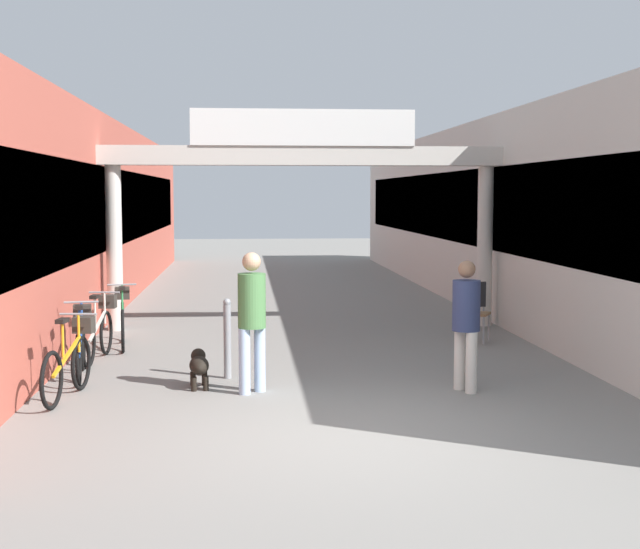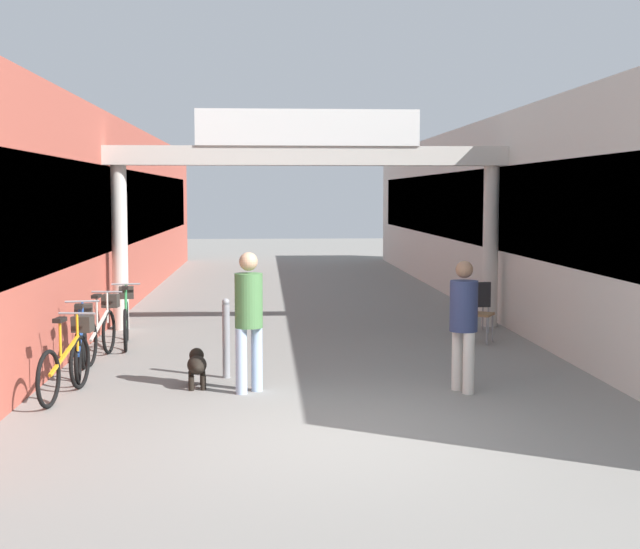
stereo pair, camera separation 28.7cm
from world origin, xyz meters
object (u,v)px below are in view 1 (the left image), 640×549
(pedestrian_companion, at_px, (466,317))
(cafe_chair_black_farther, at_px, (473,301))
(bicycle_blue_second, at_px, (81,344))
(bollard_post_metal, at_px, (227,338))
(bicycle_orange_nearest, at_px, (70,361))
(dog_on_leash, at_px, (199,365))
(bicycle_green_farthest, at_px, (123,319))
(pedestrian_with_dog, at_px, (252,313))
(cafe_chair_wood_nearer, at_px, (471,309))
(bicycle_silver_third, at_px, (99,330))

(pedestrian_companion, relative_size, cafe_chair_black_farther, 1.81)
(bicycle_blue_second, relative_size, bollard_post_metal, 1.59)
(bicycle_orange_nearest, relative_size, bicycle_blue_second, 1.00)
(dog_on_leash, bearing_deg, bicycle_green_farthest, 113.27)
(bollard_post_metal, relative_size, cafe_chair_black_farther, 1.19)
(pedestrian_companion, height_order, bicycle_blue_second, pedestrian_companion)
(pedestrian_with_dog, bearing_deg, bicycle_orange_nearest, -178.56)
(bicycle_orange_nearest, distance_m, cafe_chair_black_farther, 7.67)
(bicycle_green_farthest, bearing_deg, bollard_post_metal, -57.11)
(cafe_chair_wood_nearer, bearing_deg, pedestrian_with_dog, -136.05)
(pedestrian_companion, bearing_deg, dog_on_leash, 171.40)
(pedestrian_companion, relative_size, dog_on_leash, 2.53)
(bicycle_blue_second, height_order, cafe_chair_wood_nearer, bicycle_blue_second)
(pedestrian_companion, height_order, dog_on_leash, pedestrian_companion)
(bicycle_green_farthest, xyz_separation_m, bollard_post_metal, (1.71, -2.65, 0.10))
(bicycle_blue_second, distance_m, bicycle_green_farthest, 2.36)
(pedestrian_companion, bearing_deg, bollard_post_metal, 160.74)
(bicycle_silver_third, relative_size, bicycle_green_farthest, 1.00)
(pedestrian_companion, relative_size, bicycle_orange_nearest, 0.96)
(pedestrian_with_dog, relative_size, bicycle_green_farthest, 1.02)
(dog_on_leash, distance_m, cafe_chair_wood_nearer, 5.31)
(pedestrian_companion, height_order, bicycle_silver_third, pedestrian_companion)
(bicycle_orange_nearest, height_order, cafe_chair_black_farther, bicycle_orange_nearest)
(dog_on_leash, relative_size, cafe_chair_wood_nearer, 0.72)
(bicycle_orange_nearest, distance_m, bicycle_green_farthest, 3.60)
(bicycle_orange_nearest, distance_m, cafe_chair_wood_nearer, 6.79)
(pedestrian_companion, bearing_deg, bicycle_green_farthest, 141.67)
(dog_on_leash, xyz_separation_m, bicycle_silver_third, (-1.55, 2.02, 0.15))
(bollard_post_metal, relative_size, cafe_chair_wood_nearer, 1.19)
(bicycle_blue_second, xyz_separation_m, bicycle_silver_third, (0.05, 1.20, 0.00))
(bicycle_silver_third, distance_m, cafe_chair_wood_nearer, 5.93)
(pedestrian_companion, distance_m, cafe_chair_black_farther, 4.92)
(pedestrian_companion, bearing_deg, bicycle_silver_third, 152.43)
(pedestrian_companion, xyz_separation_m, bollard_post_metal, (-2.93, 1.02, -0.38))
(pedestrian_with_dog, distance_m, bicycle_blue_second, 2.61)
(bicycle_silver_third, bearing_deg, pedestrian_with_dog, -47.23)
(pedestrian_companion, xyz_separation_m, cafe_chair_wood_nearer, (1.01, 3.62, -0.38))
(cafe_chair_wood_nearer, height_order, cafe_chair_black_farther, same)
(bicycle_green_farthest, relative_size, cafe_chair_black_farther, 1.89)
(pedestrian_companion, bearing_deg, cafe_chair_wood_nearer, 74.46)
(pedestrian_with_dog, relative_size, cafe_chair_wood_nearer, 1.93)
(bicycle_orange_nearest, bearing_deg, pedestrian_companion, -0.90)
(bicycle_green_farthest, height_order, cafe_chair_black_farther, bicycle_green_farthest)
(pedestrian_with_dog, xyz_separation_m, bicycle_orange_nearest, (-2.17, -0.05, -0.55))
(pedestrian_with_dog, bearing_deg, bollard_post_metal, 109.50)
(pedestrian_with_dog, bearing_deg, bicycle_silver_third, 132.77)
(pedestrian_companion, relative_size, bicycle_blue_second, 0.96)
(cafe_chair_black_farther, bearing_deg, bicycle_orange_nearest, -142.70)
(dog_on_leash, xyz_separation_m, bicycle_orange_nearest, (-1.50, -0.42, 0.15))
(pedestrian_with_dog, xyz_separation_m, bicycle_blue_second, (-2.26, 1.19, -0.55))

